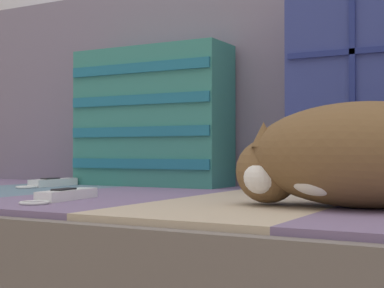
% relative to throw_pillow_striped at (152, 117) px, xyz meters
% --- Properties ---
extents(sofa_backrest, '(1.87, 0.14, 0.53)m').
position_rel_throw_pillow_striped_xyz_m(sofa_backrest, '(0.26, 0.15, 0.09)').
color(sofa_backrest, slate).
rests_on(sofa_backrest, couch).
extents(throw_pillow_striped, '(0.41, 0.14, 0.35)m').
position_rel_throw_pillow_striped_xyz_m(throw_pillow_striped, '(0.00, 0.00, 0.00)').
color(throw_pillow_striped, '#337A70').
rests_on(throw_pillow_striped, couch).
extents(sleeping_cat, '(0.42, 0.25, 0.16)m').
position_rel_throw_pillow_striped_xyz_m(sleeping_cat, '(0.59, -0.35, -0.10)').
color(sleeping_cat, brown).
rests_on(sleeping_cat, couch).
extents(game_remote_near, '(0.07, 0.20, 0.02)m').
position_rel_throw_pillow_striped_xyz_m(game_remote_near, '(0.11, -0.45, -0.16)').
color(game_remote_near, white).
rests_on(game_remote_near, couch).
extents(game_remote_far, '(0.05, 0.19, 0.02)m').
position_rel_throw_pillow_striped_xyz_m(game_remote_far, '(-0.20, -0.15, -0.16)').
color(game_remote_far, white).
rests_on(game_remote_far, couch).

